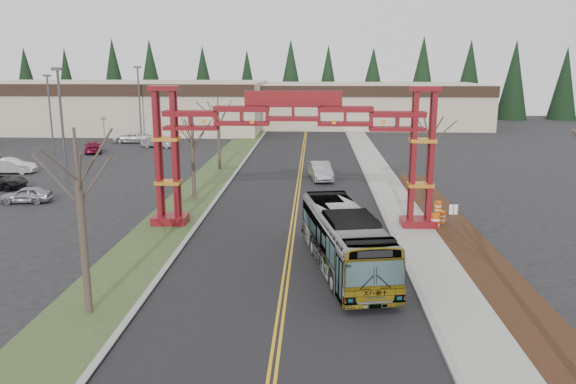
# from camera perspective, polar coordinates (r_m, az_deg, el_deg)

# --- Properties ---
(ground) EXTENTS (200.00, 200.00, 0.00)m
(ground) POSITION_cam_1_polar(r_m,az_deg,el_deg) (19.67, -1.64, -18.34)
(ground) COLOR black
(ground) RESTS_ON ground
(road) EXTENTS (12.00, 110.00, 0.02)m
(road) POSITION_cam_1_polar(r_m,az_deg,el_deg) (43.02, 0.87, -0.83)
(road) COLOR black
(road) RESTS_ON ground
(lane_line_left) EXTENTS (0.12, 100.00, 0.01)m
(lane_line_left) POSITION_cam_1_polar(r_m,az_deg,el_deg) (43.02, 0.71, -0.81)
(lane_line_left) COLOR gold
(lane_line_left) RESTS_ON road
(lane_line_right) EXTENTS (0.12, 100.00, 0.01)m
(lane_line_right) POSITION_cam_1_polar(r_m,az_deg,el_deg) (43.01, 1.03, -0.82)
(lane_line_right) COLOR gold
(lane_line_right) RESTS_ON road
(curb_right) EXTENTS (0.30, 110.00, 0.15)m
(curb_right) POSITION_cam_1_polar(r_m,az_deg,el_deg) (43.25, 9.04, -0.83)
(curb_right) COLOR gray
(curb_right) RESTS_ON ground
(sidewalk_right) EXTENTS (2.60, 110.00, 0.14)m
(sidewalk_right) POSITION_cam_1_polar(r_m,az_deg,el_deg) (43.43, 10.94, -0.85)
(sidewalk_right) COLOR gray
(sidewalk_right) RESTS_ON ground
(landscape_strip) EXTENTS (2.60, 50.00, 0.12)m
(landscape_strip) POSITION_cam_1_polar(r_m,az_deg,el_deg) (29.97, 19.94, -7.70)
(landscape_strip) COLOR black
(landscape_strip) RESTS_ON ground
(grass_median) EXTENTS (4.00, 110.00, 0.08)m
(grass_median) POSITION_cam_1_polar(r_m,az_deg,el_deg) (43.99, -9.61, -0.67)
(grass_median) COLOR #2F4321
(grass_median) RESTS_ON ground
(curb_left) EXTENTS (0.30, 110.00, 0.15)m
(curb_left) POSITION_cam_1_polar(r_m,az_deg,el_deg) (43.63, -7.23, -0.65)
(curb_left) COLOR gray
(curb_left) RESTS_ON ground
(gateway_arch) EXTENTS (18.20, 1.60, 8.90)m
(gateway_arch) POSITION_cam_1_polar(r_m,az_deg,el_deg) (35.05, 0.53, 5.96)
(gateway_arch) COLOR #5D0C16
(gateway_arch) RESTS_ON ground
(retail_building_west) EXTENTS (46.00, 22.30, 7.50)m
(retail_building_west) POSITION_cam_1_polar(r_m,az_deg,el_deg) (94.32, -16.88, 8.40)
(retail_building_west) COLOR #BEAE91
(retail_building_west) RESTS_ON ground
(retail_building_east) EXTENTS (38.00, 20.30, 7.00)m
(retail_building_east) POSITION_cam_1_polar(r_m,az_deg,el_deg) (97.34, 7.91, 8.80)
(retail_building_east) COLOR #BEAE91
(retail_building_east) RESTS_ON ground
(conifer_treeline) EXTENTS (116.10, 5.60, 13.00)m
(conifer_treeline) POSITION_cam_1_polar(r_m,az_deg,el_deg) (108.84, 2.19, 10.89)
(conifer_treeline) COLOR black
(conifer_treeline) RESTS_ON ground
(transit_bus) EXTENTS (4.58, 11.45, 3.11)m
(transit_bus) POSITION_cam_1_polar(r_m,az_deg,el_deg) (28.50, 5.76, -4.85)
(transit_bus) COLOR #929699
(transit_bus) RESTS_ON ground
(silver_sedan) EXTENTS (2.39, 5.03, 1.59)m
(silver_sedan) POSITION_cam_1_polar(r_m,az_deg,el_deg) (50.62, 3.33, 2.14)
(silver_sedan) COLOR #A5A8AD
(silver_sedan) RESTS_ON ground
(parked_car_near_a) EXTENTS (3.78, 1.85, 1.24)m
(parked_car_near_a) POSITION_cam_1_polar(r_m,az_deg,el_deg) (46.48, -25.03, -0.25)
(parked_car_near_a) COLOR #95969C
(parked_car_near_a) RESTS_ON ground
(parked_car_near_b) EXTENTS (4.58, 1.98, 1.46)m
(parked_car_near_b) POSITION_cam_1_polar(r_m,az_deg,el_deg) (59.65, -26.33, 2.39)
(parked_car_near_b) COLOR silver
(parked_car_near_b) RESTS_ON ground
(parked_car_mid_a) EXTENTS (3.41, 4.97, 1.34)m
(parked_car_mid_a) POSITION_cam_1_polar(r_m,az_deg,el_deg) (70.14, -19.21, 4.34)
(parked_car_mid_a) COLOR maroon
(parked_car_mid_a) RESTS_ON ground
(parked_car_far_a) EXTENTS (4.71, 2.44, 1.48)m
(parked_car_far_a) POSITION_cam_1_polar(r_m,az_deg,el_deg) (72.32, -12.92, 5.02)
(parked_car_far_a) COLOR #B8BCC0
(parked_car_far_a) RESTS_ON ground
(parked_car_far_b) EXTENTS (5.11, 2.52, 1.40)m
(parked_car_far_b) POSITION_cam_1_polar(r_m,az_deg,el_deg) (77.53, -15.56, 5.35)
(parked_car_far_b) COLOR white
(parked_car_far_b) RESTS_ON ground
(bare_tree_median_near) EXTENTS (3.19, 3.19, 7.80)m
(bare_tree_median_near) POSITION_cam_1_polar(r_m,az_deg,el_deg) (23.69, -20.53, 1.02)
(bare_tree_median_near) COLOR #382D26
(bare_tree_median_near) RESTS_ON ground
(bare_tree_median_mid) EXTENTS (2.95, 2.95, 6.61)m
(bare_tree_median_mid) POSITION_cam_1_polar(r_m,az_deg,el_deg) (43.55, -9.72, 5.35)
(bare_tree_median_mid) COLOR #382D26
(bare_tree_median_mid) RESTS_ON ground
(bare_tree_median_far) EXTENTS (3.16, 3.16, 7.17)m
(bare_tree_median_far) POSITION_cam_1_polar(r_m,az_deg,el_deg) (55.18, -7.09, 7.42)
(bare_tree_median_far) COLOR #382D26
(bare_tree_median_far) RESTS_ON ground
(bare_tree_right_far) EXTENTS (3.28, 3.28, 7.56)m
(bare_tree_right_far) POSITION_cam_1_polar(r_m,az_deg,el_deg) (43.65, 14.24, 6.12)
(bare_tree_right_far) COLOR #382D26
(bare_tree_right_far) RESTS_ON ground
(light_pole_near) EXTENTS (0.86, 0.43, 9.95)m
(light_pole_near) POSITION_cam_1_polar(r_m,az_deg,el_deg) (51.43, -22.02, 6.98)
(light_pole_near) COLOR #3F3F44
(light_pole_near) RESTS_ON ground
(light_pole_mid) EXTENTS (0.79, 0.39, 9.06)m
(light_pole_mid) POSITION_cam_1_polar(r_m,az_deg,el_deg) (70.36, -23.04, 7.81)
(light_pole_mid) COLOR #3F3F44
(light_pole_mid) RESTS_ON ground
(light_pole_far) EXTENTS (0.86, 0.43, 9.94)m
(light_pole_far) POSITION_cam_1_polar(r_m,az_deg,el_deg) (80.25, -14.88, 9.26)
(light_pole_far) COLOR #3F3F44
(light_pole_far) RESTS_ON ground
(street_sign) EXTENTS (0.50, 0.06, 2.19)m
(street_sign) POSITION_cam_1_polar(r_m,az_deg,el_deg) (34.29, 16.43, -2.23)
(street_sign) COLOR #3F3F44
(street_sign) RESTS_ON ground
(barrel_south) EXTENTS (0.57, 0.57, 1.06)m
(barrel_south) POSITION_cam_1_polar(r_m,az_deg,el_deg) (36.44, 14.71, -2.95)
(barrel_south) COLOR #D1500B
(barrel_south) RESTS_ON ground
(barrel_mid) EXTENTS (0.48, 0.48, 0.88)m
(barrel_mid) POSITION_cam_1_polar(r_m,az_deg,el_deg) (37.88, 15.34, -2.52)
(barrel_mid) COLOR #D1500B
(barrel_mid) RESTS_ON ground
(barrel_north) EXTENTS (0.49, 0.49, 0.91)m
(barrel_north) POSITION_cam_1_polar(r_m,az_deg,el_deg) (40.34, 14.98, -1.56)
(barrel_north) COLOR #D1500B
(barrel_north) RESTS_ON ground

